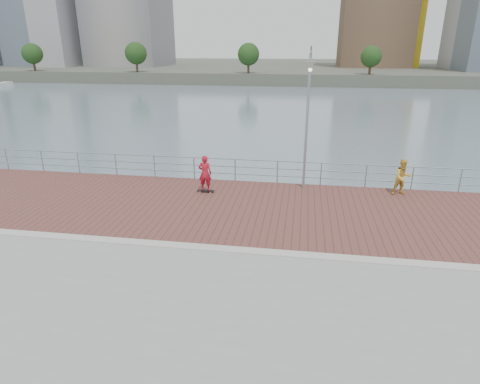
# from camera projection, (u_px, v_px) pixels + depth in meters

# --- Properties ---
(water) EXTENTS (400.00, 400.00, 0.00)m
(water) POSITION_uv_depth(u_px,v_px,m) (231.00, 302.00, 13.73)
(water) COLOR slate
(water) RESTS_ON ground
(brick_lane) EXTENTS (40.00, 6.80, 0.02)m
(brick_lane) POSITION_uv_depth(u_px,v_px,m) (246.00, 208.00, 16.37)
(brick_lane) COLOR brown
(brick_lane) RESTS_ON seawall
(curb) EXTENTS (40.00, 0.40, 0.06)m
(curb) POSITION_uv_depth(u_px,v_px,m) (230.00, 250.00, 13.03)
(curb) COLOR #B7B5AD
(curb) RESTS_ON seawall
(far_shore) EXTENTS (320.00, 95.00, 2.50)m
(far_shore) POSITION_uv_depth(u_px,v_px,m) (299.00, 68.00, 126.82)
(far_shore) COLOR #4C5142
(far_shore) RESTS_ON ground
(guardrail) EXTENTS (39.06, 0.06, 1.13)m
(guardrail) POSITION_uv_depth(u_px,v_px,m) (256.00, 168.00, 19.28)
(guardrail) COLOR #8C9EA8
(guardrail) RESTS_ON brick_lane
(street_lamp) EXTENTS (0.44, 1.27, 5.98)m
(street_lamp) POSITION_uv_depth(u_px,v_px,m) (309.00, 96.00, 16.85)
(street_lamp) COLOR gray
(street_lamp) RESTS_ON brick_lane
(skateboard) EXTENTS (0.77, 0.20, 0.09)m
(skateboard) POSITION_uv_depth(u_px,v_px,m) (206.00, 191.00, 18.10)
(skateboard) COLOR black
(skateboard) RESTS_ON brick_lane
(skateboarder) EXTENTS (0.60, 0.39, 1.63)m
(skateboarder) POSITION_uv_depth(u_px,v_px,m) (205.00, 173.00, 17.81)
(skateboarder) COLOR #B51829
(skateboarder) RESTS_ON skateboard
(bystander) EXTENTS (0.89, 0.76, 1.60)m
(bystander) POSITION_uv_depth(u_px,v_px,m) (403.00, 177.00, 17.57)
(bystander) COLOR gold
(bystander) RESTS_ON brick_lane
(shoreline_trees) EXTENTS (109.28, 4.75, 6.34)m
(shoreline_trees) POSITION_uv_depth(u_px,v_px,m) (226.00, 55.00, 85.09)
(shoreline_trees) COLOR #473323
(shoreline_trees) RESTS_ON far_shore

